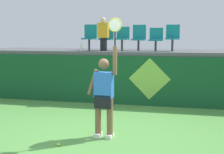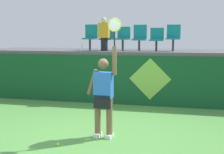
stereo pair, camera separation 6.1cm
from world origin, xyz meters
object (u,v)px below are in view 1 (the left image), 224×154
at_px(tennis_ball, 59,144).
at_px(stadium_chair_2, 122,37).
at_px(tennis_player, 104,93).
at_px(spectator_0, 103,34).
at_px(stadium_chair_4, 156,38).
at_px(stadium_chair_5, 173,36).
at_px(stadium_chair_0, 90,36).
at_px(stadium_chair_1, 106,37).
at_px(water_bottle, 81,47).
at_px(stadium_chair_3, 139,37).

xyz_separation_m(tennis_ball, stadium_chair_2, (0.26, 4.93, 2.05)).
relative_size(tennis_player, spectator_0, 2.29).
bearing_deg(stadium_chair_4, stadium_chair_5, 0.47).
xyz_separation_m(stadium_chair_0, stadium_chair_1, (0.59, -0.00, -0.02)).
bearing_deg(spectator_0, stadium_chair_4, 14.35).
bearing_deg(stadium_chair_5, tennis_ball, -111.14).
bearing_deg(stadium_chair_0, spectator_0, -36.31).
bearing_deg(stadium_chair_2, tennis_ball, -92.99).
bearing_deg(water_bottle, stadium_chair_5, 15.56).
bearing_deg(stadium_chair_3, stadium_chair_4, -0.92).
bearing_deg(stadium_chair_5, tennis_player, -105.72).
bearing_deg(stadium_chair_2, stadium_chair_5, 0.18).
bearing_deg(stadium_chair_0, tennis_player, -69.00).
bearing_deg(stadium_chair_3, tennis_ball, -99.32).
distance_m(tennis_ball, spectator_0, 5.01).
bearing_deg(stadium_chair_4, spectator_0, -165.65).
bearing_deg(tennis_player, spectator_0, 105.17).
bearing_deg(stadium_chair_4, stadium_chair_1, 179.83).
xyz_separation_m(water_bottle, stadium_chair_2, (1.19, 0.79, 0.32)).
bearing_deg(water_bottle, tennis_ball, -77.28).
height_order(tennis_player, stadium_chair_5, stadium_chair_5).
bearing_deg(tennis_player, stadium_chair_1, 103.67).
bearing_deg(stadium_chair_5, stadium_chair_0, 179.93).
bearing_deg(water_bottle, stadium_chair_0, 86.46).
distance_m(tennis_ball, stadium_chair_1, 5.36).
bearing_deg(spectator_0, stadium_chair_5, 11.08).
bearing_deg(water_bottle, stadium_chair_4, 18.83).
xyz_separation_m(water_bottle, stadium_chair_0, (0.05, 0.79, 0.35)).
bearing_deg(stadium_chair_5, stadium_chair_3, 179.76).
xyz_separation_m(stadium_chair_0, stadium_chair_3, (1.70, 0.00, -0.02)).
bearing_deg(water_bottle, stadium_chair_3, 24.52).
bearing_deg(tennis_ball, stadium_chair_0, 100.17).
bearing_deg(spectator_0, water_bottle, -150.62).
height_order(water_bottle, stadium_chair_1, stadium_chair_1).
relative_size(stadium_chair_0, stadium_chair_5, 1.03).
relative_size(stadium_chair_4, spectator_0, 0.69).
height_order(stadium_chair_0, stadium_chair_3, stadium_chair_0).
distance_m(stadium_chair_0, stadium_chair_2, 1.14).
xyz_separation_m(tennis_ball, water_bottle, (-0.94, 4.14, 1.74)).
distance_m(tennis_ball, stadium_chair_3, 5.41).
bearing_deg(stadium_chair_2, stadium_chair_1, 179.41).
relative_size(tennis_player, stadium_chair_0, 2.84).
relative_size(tennis_player, water_bottle, 9.49).
distance_m(stadium_chair_2, stadium_chair_3, 0.55).
height_order(tennis_player, stadium_chair_1, tennis_player).
height_order(stadium_chair_0, stadium_chair_4, stadium_chair_0).
bearing_deg(stadium_chair_3, water_bottle, -155.48).
height_order(tennis_player, stadium_chair_2, tennis_player).
relative_size(tennis_ball, stadium_chair_4, 0.09).
height_order(water_bottle, stadium_chair_4, stadium_chair_4).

